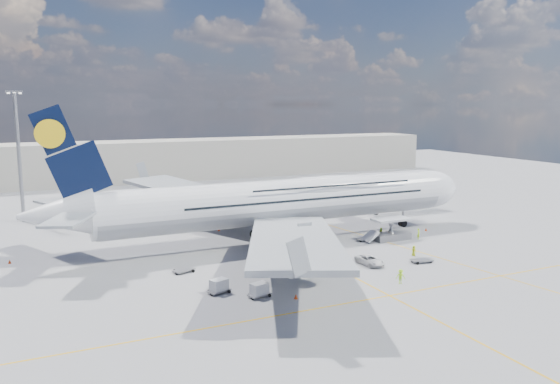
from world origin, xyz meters
name	(u,v)px	position (x,y,z in m)	size (l,w,h in m)	color
ground	(311,255)	(0.00, 0.00, 0.00)	(300.00, 300.00, 0.00)	gray
taxi_line_main	(311,255)	(0.00, 0.00, 0.01)	(0.25, 220.00, 0.01)	#DEA10B
taxi_line_cross	(389,296)	(0.00, -20.00, 0.01)	(120.00, 0.25, 0.01)	#DEA10B
taxi_line_diag	(353,232)	(14.00, 10.00, 0.01)	(0.25, 100.00, 0.01)	#DEA10B
airliner	(285,201)	(0.26, 10.00, 6.87)	(77.26, 79.15, 23.71)	white
jet_bridge	(390,182)	(29.81, 20.94, 6.85)	(18.80, 12.10, 8.50)	#B7B7BC
cargo_loader	(390,232)	(16.82, 2.89, 1.25)	(8.53, 3.20, 3.67)	silver
light_mast	(19,155)	(-40.00, 45.00, 13.21)	(3.00, 0.70, 25.50)	gray
terminal	(165,160)	(0.00, 95.00, 6.00)	(180.00, 16.00, 12.00)	#B2AD9E
tree_line	(236,151)	(40.00, 140.00, 4.00)	(160.00, 6.00, 8.00)	#193814
dolly_row_a	(219,286)	(-18.40, -10.40, 0.95)	(3.12, 2.34, 1.76)	gray
dolly_row_b	(283,266)	(-6.92, -4.52, 0.37)	(3.47, 2.19, 0.48)	gray
dolly_row_c	(259,290)	(-14.45, -13.76, 0.93)	(3.01, 2.10, 1.73)	gray
dolly_back	(184,270)	(-20.10, -0.40, 0.33)	(3.26, 2.51, 0.42)	gray
dolly_nose_far	(422,260)	(12.73, -10.46, 0.35)	(3.32, 2.17, 0.45)	gray
dolly_nose_near	(364,239)	(12.32, 3.94, 0.29)	(2.87, 2.07, 0.38)	gray
baggage_tug	(296,252)	(-2.85, -0.43, 0.87)	(3.26, 1.68, 1.98)	silver
catering_truck_inner	(161,215)	(-16.21, 30.21, 2.14)	(8.11, 4.73, 4.54)	gray
catering_truck_outer	(153,207)	(-15.19, 41.86, 1.60)	(5.79, 2.29, 3.44)	gray
service_van	(370,260)	(5.13, -8.26, 0.69)	(2.28, 4.94, 1.37)	silver
crew_nose	(419,234)	(21.35, 0.88, 0.95)	(0.69, 0.45, 1.90)	#B1E718
crew_loader	(381,233)	(16.13, 4.39, 0.91)	(0.89, 0.69, 1.82)	#B4E418
crew_wing	(248,268)	(-12.42, -5.03, 0.87)	(1.02, 0.43, 1.75)	#C7E217
crew_van	(414,251)	(13.89, -7.17, 0.82)	(0.80, 0.52, 1.64)	#CBDC17
crew_tug	(401,276)	(3.98, -16.90, 0.95)	(1.23, 0.71, 1.90)	#AEFF1A
cone_nose	(426,229)	(26.70, 5.32, 0.27)	(0.45, 0.45, 0.57)	red
cone_wing_left_inner	(219,229)	(-7.67, 21.33, 0.29)	(0.48, 0.48, 0.61)	red
cone_wing_left_outer	(140,222)	(-19.53, 33.91, 0.25)	(0.41, 0.41, 0.52)	red
cone_wing_right_inner	(288,262)	(-5.36, -2.82, 0.25)	(0.41, 0.41, 0.53)	red
cone_wing_right_outer	(296,296)	(-10.75, -16.19, 0.29)	(0.47, 0.47, 0.60)	red
cone_tail	(10,262)	(-41.97, 14.53, 0.28)	(0.46, 0.46, 0.59)	red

